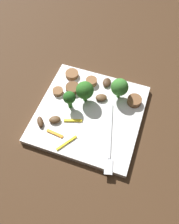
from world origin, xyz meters
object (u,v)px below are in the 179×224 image
object	(u,v)px
broccoli_floret_2	(85,90)
pepper_strip_1	(55,133)
sausage_slice_0	(134,101)
mushroom_3	(40,122)
pepper_strip_3	(73,120)
mushroom_0	(55,120)
sausage_slice_4	(58,91)
pepper_strip_2	(67,143)
sausage_slice_3	(72,74)
broccoli_floret_1	(69,99)
mushroom_1	(101,98)
broccoli_floret_0	(120,87)
fork	(110,142)
plate	(90,114)
mushroom_2	(107,82)
sausage_slice_2	(73,88)
sausage_slice_1	(91,82)

from	to	relation	value
broccoli_floret_2	pepper_strip_1	world-z (taller)	broccoli_floret_2
sausage_slice_0	mushroom_3	distance (m)	0.24
pepper_strip_3	mushroom_0	bearing A→B (deg)	-70.79
pepper_strip_3	sausage_slice_0	bearing A→B (deg)	128.90
sausage_slice_4	pepper_strip_2	distance (m)	0.15
pepper_strip_3	sausage_slice_3	bearing A→B (deg)	-157.57
broccoli_floret_1	mushroom_1	distance (m)	0.09
broccoli_floret_0	fork	bearing A→B (deg)	7.28
pepper_strip_1	sausage_slice_4	bearing A→B (deg)	-160.30
plate	mushroom_2	xyz separation A→B (m)	(-0.10, 0.01, 0.01)
plate	broccoli_floret_0	distance (m)	0.10
mushroom_1	pepper_strip_3	world-z (taller)	mushroom_1
mushroom_3	pepper_strip_1	world-z (taller)	mushroom_3
mushroom_3	pepper_strip_1	distance (m)	0.05
broccoli_floret_1	sausage_slice_4	world-z (taller)	broccoli_floret_1
sausage_slice_3	mushroom_3	bearing A→B (deg)	-5.82
broccoli_floret_2	sausage_slice_2	xyz separation A→B (m)	(-0.02, -0.04, -0.03)
mushroom_0	sausage_slice_4	bearing A→B (deg)	-161.64
broccoli_floret_1	broccoli_floret_2	size ratio (longest dim) A/B	0.87
fork	sausage_slice_4	world-z (taller)	sausage_slice_4
plate	mushroom_3	distance (m)	0.12
broccoli_floret_1	sausage_slice_2	world-z (taller)	broccoli_floret_1
pepper_strip_1	pepper_strip_3	world-z (taller)	same
mushroom_1	pepper_strip_3	xyz separation A→B (m)	(0.08, -0.04, -0.00)
mushroom_1	plate	bearing A→B (deg)	-17.60
pepper_strip_3	mushroom_3	bearing A→B (deg)	-66.46
broccoli_floret_2	sausage_slice_0	world-z (taller)	broccoli_floret_2
plate	pepper_strip_3	size ratio (longest dim) A/B	5.73
broccoli_floret_0	mushroom_3	bearing A→B (deg)	-48.25
broccoli_floret_2	mushroom_3	xyz separation A→B (m)	(0.10, -0.08, -0.03)
sausage_slice_0	mushroom_1	bearing A→B (deg)	-78.18
broccoli_floret_2	pepper_strip_3	xyz separation A→B (m)	(0.07, -0.01, -0.04)
mushroom_0	pepper_strip_3	bearing A→B (deg)	109.21
broccoli_floret_2	sausage_slice_2	world-z (taller)	broccoli_floret_2
mushroom_0	mushroom_1	distance (m)	0.13
sausage_slice_3	pepper_strip_2	world-z (taller)	sausage_slice_3
broccoli_floret_1	sausage_slice_0	world-z (taller)	broccoli_floret_1
sausage_slice_1	pepper_strip_2	world-z (taller)	sausage_slice_1
mushroom_1	mushroom_2	bearing A→B (deg)	-178.87
mushroom_1	pepper_strip_2	xyz separation A→B (m)	(0.14, -0.04, -0.00)
pepper_strip_3	sausage_slice_4	bearing A→B (deg)	-134.52
plate	sausage_slice_2	world-z (taller)	sausage_slice_2
sausage_slice_1	pepper_strip_1	xyz separation A→B (m)	(0.17, -0.03, -0.01)
broccoli_floret_2	sausage_slice_3	xyz separation A→B (m)	(-0.06, -0.06, -0.03)
sausage_slice_4	mushroom_2	size ratio (longest dim) A/B	0.91
pepper_strip_1	pepper_strip_3	bearing A→B (deg)	149.47
broccoli_floret_1	mushroom_1	xyz separation A→B (m)	(-0.05, 0.07, -0.03)
broccoli_floret_0	broccoli_floret_1	world-z (taller)	broccoli_floret_0
plate	sausage_slice_1	bearing A→B (deg)	-163.86
mushroom_3	pepper_strip_2	distance (m)	0.08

